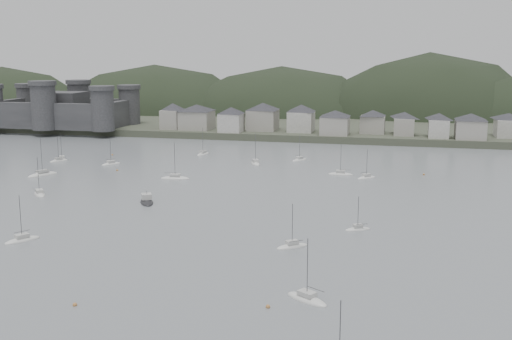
# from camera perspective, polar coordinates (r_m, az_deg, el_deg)

# --- Properties ---
(ground) EXTENTS (900.00, 900.00, 0.00)m
(ground) POSITION_cam_1_polar(r_m,az_deg,el_deg) (104.88, -9.80, -10.69)
(ground) COLOR slate
(ground) RESTS_ON ground
(far_shore_land) EXTENTS (900.00, 250.00, 3.00)m
(far_shore_land) POSITION_cam_1_polar(r_m,az_deg,el_deg) (388.15, 7.65, 5.23)
(far_shore_land) COLOR #383D2D
(far_shore_land) RESTS_ON ground
(forested_ridge) EXTENTS (851.55, 103.94, 102.57)m
(forested_ridge) POSITION_cam_1_polar(r_m,az_deg,el_deg) (363.83, 7.94, 2.83)
(forested_ridge) COLOR black
(forested_ridge) RESTS_ON ground
(castle) EXTENTS (66.00, 43.00, 20.00)m
(castle) POSITION_cam_1_polar(r_m,az_deg,el_deg) (314.10, -17.14, 5.31)
(castle) COLOR #333336
(castle) RESTS_ON far_shore_land
(waterfront_town) EXTENTS (451.48, 28.46, 12.92)m
(waterfront_town) POSITION_cam_1_polar(r_m,az_deg,el_deg) (274.53, 15.80, 4.18)
(waterfront_town) COLOR #A19D93
(waterfront_town) RESTS_ON far_shore_land
(sailboat_lead) EXTENTS (7.76, 2.64, 10.55)m
(sailboat_lead) POSITION_cam_1_polar(r_m,az_deg,el_deg) (198.17, 7.67, -0.38)
(sailboat_lead) COLOR silver
(sailboat_lead) RESTS_ON ground
(moored_fleet) EXTENTS (263.75, 162.23, 13.64)m
(moored_fleet) POSITION_cam_1_polar(r_m,az_deg,el_deg) (162.78, -7.84, -2.82)
(moored_fleet) COLOR silver
(moored_fleet) RESTS_ON ground
(motor_launch_far) EXTENTS (6.93, 9.18, 4.07)m
(motor_launch_far) POSITION_cam_1_polar(r_m,az_deg,el_deg) (162.74, -9.88, -2.85)
(motor_launch_far) COLOR black
(motor_launch_far) RESTS_ON ground
(mooring_buoys) EXTENTS (123.67, 131.16, 0.70)m
(mooring_buoys) POSITION_cam_1_polar(r_m,az_deg,el_deg) (164.23, -9.18, -2.75)
(mooring_buoys) COLOR #AE733A
(mooring_buoys) RESTS_ON ground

